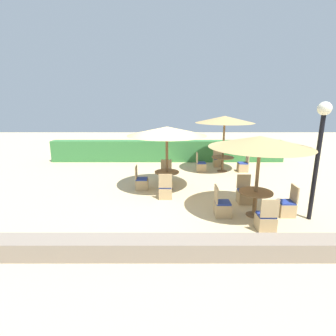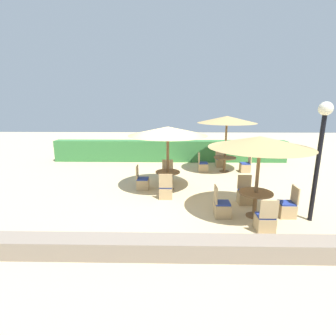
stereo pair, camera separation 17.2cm
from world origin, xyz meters
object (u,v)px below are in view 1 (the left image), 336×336
object	(u,v)px
parasol_back_right	(226,120)
patio_chair_center_west	(142,183)
patio_chair_front_right_south	(267,221)
round_table_back_right	(223,160)
patio_chair_back_right_west	(201,166)
patio_chair_center_north	(167,176)
patio_chair_back_right_east	(244,166)
patio_chair_front_right_west	(223,208)
lamp_post	(321,138)
patio_chair_front_right_east	(287,207)
parasol_front_right	(261,142)
patio_chair_front_right_north	(245,195)
round_table_front_right	(256,197)
patio_chair_back_right_north	(219,161)
patio_chair_center_south	(166,191)
parasol_center	(168,131)
round_table_center	(168,176)

from	to	relation	value
parasol_back_right	patio_chair_center_west	size ratio (longest dim) A/B	2.96
patio_chair_front_right_south	round_table_back_right	world-z (taller)	patio_chair_front_right_south
patio_chair_back_right_west	patio_chair_center_north	size ratio (longest dim) A/B	1.00
patio_chair_back_right_east	patio_chair_front_right_west	bearing A→B (deg)	158.17
lamp_post	patio_chair_front_right_east	size ratio (longest dim) A/B	3.57
parasol_front_right	patio_chair_back_right_east	xyz separation A→B (m)	(1.06, 5.05, -1.95)
parasol_front_right	parasol_back_right	xyz separation A→B (m)	(0.06, 5.11, 0.28)
patio_chair_back_right_west	parasol_back_right	bearing A→B (deg)	90.04
round_table_back_right	patio_chair_center_west	bearing A→B (deg)	-143.50
lamp_post	patio_chair_back_right_east	size ratio (longest dim) A/B	3.57
patio_chair_center_north	patio_chair_center_west	size ratio (longest dim) A/B	1.00
patio_chair_front_right_north	round_table_front_right	bearing A→B (deg)	90.83
parasol_back_right	round_table_back_right	distance (m)	1.93
patio_chair_back_right_east	patio_chair_front_right_east	bearing A→B (deg)	178.73
patio_chair_back_right_west	patio_chair_front_right_west	bearing A→B (deg)	0.10
patio_chair_back_right_north	round_table_front_right	bearing A→B (deg)	89.68
round_table_front_right	patio_chair_center_south	size ratio (longest dim) A/B	1.05
patio_chair_front_right_east	patio_chair_center_north	world-z (taller)	same
patio_chair_back_right_north	parasol_center	distance (m)	5.01
round_table_center	lamp_post	bearing A→B (deg)	-32.29
patio_chair_center_south	parasol_center	bearing A→B (deg)	87.03
round_table_front_right	patio_chair_back_right_west	size ratio (longest dim) A/B	1.05
patio_chair_front_right_east	patio_chair_back_right_north	xyz separation A→B (m)	(-0.91, 6.13, 0.00)
patio_chair_front_right_east	round_table_back_right	world-z (taller)	patio_chair_front_right_east
patio_chair_front_right_north	round_table_back_right	bearing A→B (deg)	-91.11
lamp_post	patio_chair_back_right_east	xyz separation A→B (m)	(-0.46, 5.30, -2.09)
parasol_front_right	round_table_front_right	xyz separation A→B (m)	(0.00, 0.00, -1.64)
patio_chair_back_right_east	patio_chair_center_west	world-z (taller)	same
lamp_post	round_table_front_right	bearing A→B (deg)	170.68
patio_chair_back_right_east	patio_chair_center_north	distance (m)	4.09
patio_chair_front_right_south	patio_chair_front_right_west	bearing A→B (deg)	137.81
round_table_center	patio_chair_center_west	bearing A→B (deg)	178.84
patio_chair_back_right_north	patio_chair_front_right_east	bearing A→B (deg)	98.47
lamp_post	round_table_back_right	world-z (taller)	lamp_post
round_table_front_right	round_table_back_right	distance (m)	5.11
round_table_back_right	patio_chair_back_right_north	bearing A→B (deg)	91.72
patio_chair_front_right_west	patio_chair_back_right_north	bearing A→B (deg)	170.66
patio_chair_front_right_east	patio_chair_front_right_west	bearing A→B (deg)	91.02
round_table_front_right	patio_chair_center_west	world-z (taller)	patio_chair_center_west
patio_chair_front_right_south	patio_chair_front_right_west	distance (m)	1.32
patio_chair_front_right_east	parasol_back_right	xyz separation A→B (m)	(-0.88, 5.12, 2.23)
patio_chair_front_right_west	patio_chair_center_west	xyz separation A→B (m)	(-2.63, 2.43, 0.00)
round_table_center	patio_chair_front_right_north	bearing A→B (deg)	-27.43
patio_chair_front_right_west	patio_chair_center_west	distance (m)	3.58
patio_chair_front_right_south	parasol_center	size ratio (longest dim) A/B	0.32
patio_chair_back_right_west	round_table_center	bearing A→B (deg)	-30.87
patio_chair_front_right_east	patio_chair_back_right_west	xyz separation A→B (m)	(-1.94, 5.12, 0.00)
patio_chair_back_right_north	patio_chair_front_right_north	bearing A→B (deg)	89.45
patio_chair_front_right_west	parasol_center	distance (m)	3.54
round_table_back_right	patio_chair_center_west	size ratio (longest dim) A/B	1.14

